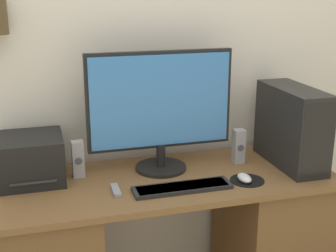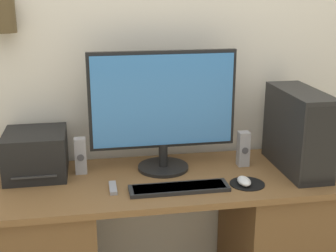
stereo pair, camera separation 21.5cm
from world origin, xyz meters
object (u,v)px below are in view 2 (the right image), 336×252
(computer_tower, at_px, (299,131))
(printer, at_px, (36,154))
(monitor, at_px, (164,106))
(speaker_right, at_px, (243,149))
(remote_control, at_px, (113,188))
(keyboard, at_px, (179,188))
(mouse, at_px, (244,181))
(speaker_left, at_px, (81,156))

(computer_tower, distance_m, printer, 1.28)
(monitor, height_order, printer, monitor)
(speaker_right, bearing_deg, remote_control, -164.91)
(computer_tower, distance_m, speaker_right, 0.28)
(keyboard, height_order, remote_control, keyboard)
(mouse, distance_m, speaker_left, 0.79)
(monitor, distance_m, mouse, 0.52)
(keyboard, bearing_deg, speaker_left, 147.01)
(printer, distance_m, remote_control, 0.43)
(monitor, distance_m, printer, 0.65)
(mouse, xyz_separation_m, printer, (-0.94, 0.30, 0.09))
(speaker_left, relative_size, speaker_right, 1.00)
(computer_tower, bearing_deg, speaker_left, 172.90)
(mouse, height_order, remote_control, mouse)
(speaker_left, height_order, speaker_right, same)
(computer_tower, bearing_deg, printer, 173.37)
(mouse, xyz_separation_m, speaker_right, (0.07, 0.24, 0.07))
(keyboard, relative_size, computer_tower, 0.97)
(monitor, height_order, remote_control, monitor)
(speaker_right, height_order, remote_control, speaker_right)
(keyboard, distance_m, printer, 0.71)
(mouse, bearing_deg, computer_tower, 24.93)
(computer_tower, bearing_deg, monitor, 169.75)
(monitor, bearing_deg, printer, 177.24)
(monitor, bearing_deg, speaker_right, -3.98)
(printer, relative_size, remote_control, 2.41)
(speaker_left, relative_size, remote_control, 1.42)
(keyboard, xyz_separation_m, mouse, (0.30, -0.00, 0.01))
(computer_tower, height_order, printer, computer_tower)
(speaker_right, bearing_deg, speaker_left, 177.02)
(printer, distance_m, speaker_left, 0.21)
(speaker_right, bearing_deg, keyboard, -147.77)
(mouse, height_order, speaker_left, speaker_left)
(monitor, xyz_separation_m, mouse, (0.33, -0.27, -0.30))
(monitor, relative_size, keyboard, 1.58)
(keyboard, bearing_deg, monitor, 95.30)
(speaker_right, bearing_deg, computer_tower, -19.90)
(monitor, distance_m, computer_tower, 0.67)
(remote_control, bearing_deg, mouse, -5.56)
(keyboard, xyz_separation_m, speaker_right, (0.38, 0.24, 0.08))
(monitor, height_order, speaker_right, monitor)
(monitor, relative_size, computer_tower, 1.54)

